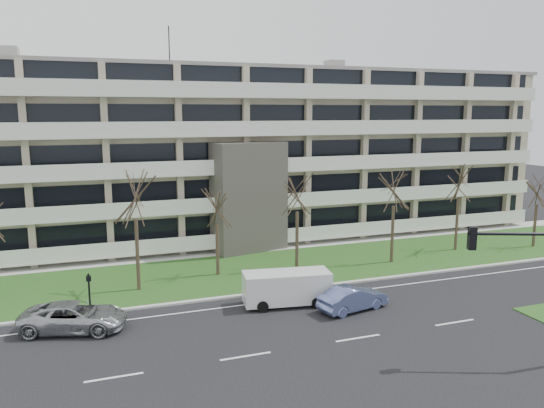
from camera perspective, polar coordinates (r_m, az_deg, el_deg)
name	(u,v)px	position (r m, az deg, el deg)	size (l,w,h in m)	color
ground	(358,338)	(28.28, 9.22, -14.06)	(160.00, 160.00, 0.00)	black
grass_verge	(272,268)	(39.40, -0.03, -6.91)	(90.00, 10.00, 0.06)	#244D19
curb	(298,289)	(34.96, 2.79, -9.08)	(90.00, 0.35, 0.12)	#B2B2AD
sidewalk	(249,250)	(44.42, -2.44, -4.96)	(90.00, 2.00, 0.08)	#B2B2AD
lane_edge_line	(307,297)	(33.68, 3.78, -9.94)	(90.00, 0.12, 0.01)	white
apartment_building	(227,153)	(49.63, -4.89, 5.46)	(60.50, 15.10, 18.75)	tan
silver_pickup	(74,317)	(30.39, -20.52, -11.30)	(2.51, 5.44, 1.51)	#A6A8AD
blue_sedan	(353,298)	(31.66, 8.68, -10.00)	(1.50, 4.29, 1.41)	#6573AF
white_van	(288,285)	(32.01, 1.71, -8.72)	(5.41, 2.72, 2.01)	silver
pedestrian_signal	(89,291)	(31.07, -19.06, -8.84)	(0.27, 0.22, 2.71)	black
tree_2	(135,190)	(34.35, -14.56, 1.47)	(4.23, 4.23, 8.45)	#382B21
tree_3	(217,205)	(36.86, -5.96, -0.08)	(3.26, 3.26, 6.53)	#382B21
tree_4	(297,189)	(38.11, 2.75, 1.61)	(3.82, 3.82, 7.64)	#382B21
tree_5	(394,183)	(40.70, 13.03, 2.17)	(3.94, 3.94, 7.88)	#382B21
tree_6	(460,177)	(45.93, 19.53, 2.80)	(3.98, 3.98, 7.97)	#382B21
tree_7	(538,188)	(49.88, 26.71, 1.58)	(3.30, 3.30, 6.60)	#382B21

